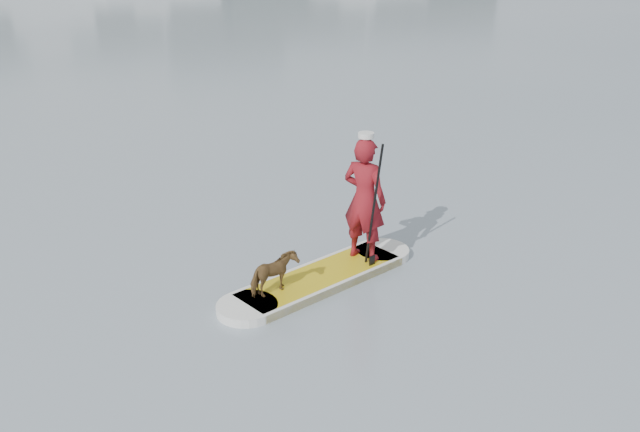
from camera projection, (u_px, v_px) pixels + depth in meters
name	position (u px, v px, depth m)	size (l,w,h in m)	color
ground	(89.00, 260.00, 10.56)	(140.00, 140.00, 0.00)	slate
paddleboard	(320.00, 278.00, 9.91)	(3.18, 1.56, 0.12)	gold
paddler	(364.00, 199.00, 10.05)	(0.66, 0.43, 1.81)	maroon
white_cap	(366.00, 135.00, 9.69)	(0.22, 0.22, 0.07)	silver
dog	(274.00, 274.00, 9.28)	(0.30, 0.66, 0.56)	brown
paddle	(373.00, 221.00, 9.90)	(0.12, 0.29, 2.00)	black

